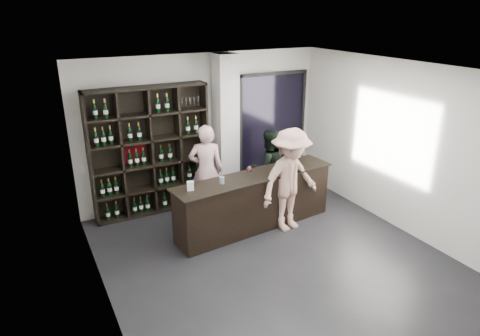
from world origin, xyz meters
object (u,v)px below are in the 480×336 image
taster_black (268,168)px  taster_pink (206,171)px  wine_shelf (151,152)px  customer (290,180)px  tasting_counter (255,201)px

taster_black → taster_pink: bearing=-3.0°
wine_shelf → customer: wine_shelf is taller
tasting_counter → taster_pink: taster_pink is taller
taster_pink → customer: (1.04, -1.20, 0.04)m
wine_shelf → taster_black: 2.26m
taster_black → customer: size_ratio=0.83×
customer → taster_pink: bearing=122.3°
tasting_counter → taster_black: taster_black is taller
wine_shelf → taster_black: bearing=-18.8°
wine_shelf → taster_pink: 1.08m
wine_shelf → customer: (1.90, -1.77, -0.29)m
wine_shelf → tasting_counter: (1.39, -1.47, -0.70)m
taster_pink → taster_black: 1.26m
tasting_counter → taster_black: size_ratio=1.99×
tasting_counter → taster_pink: size_ratio=1.73×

